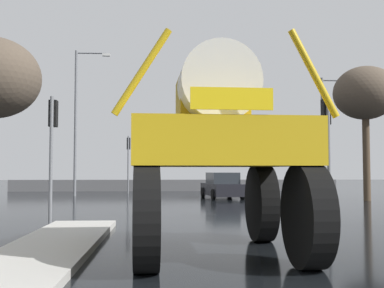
# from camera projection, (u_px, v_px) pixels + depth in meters

# --- Properties ---
(ground_plane) EXTENTS (120.00, 120.00, 0.00)m
(ground_plane) POSITION_uv_depth(u_px,v_px,m) (185.00, 207.00, 21.33)
(ground_plane) COLOR black
(median_island) EXTENTS (1.78, 9.44, 0.15)m
(median_island) POSITION_uv_depth(u_px,v_px,m) (48.00, 249.00, 9.58)
(median_island) COLOR #B2AFA8
(median_island) RESTS_ON ground
(oversize_sprayer) EXTENTS (3.82, 5.07, 4.06)m
(oversize_sprayer) POSITION_uv_depth(u_px,v_px,m) (214.00, 151.00, 9.54)
(oversize_sprayer) COLOR black
(oversize_sprayer) RESTS_ON ground
(sedan_ahead) EXTENTS (2.30, 4.29, 1.52)m
(sedan_ahead) POSITION_uv_depth(u_px,v_px,m) (222.00, 186.00, 28.17)
(sedan_ahead) COLOR black
(sedan_ahead) RESTS_ON ground
(traffic_signal_near_left) EXTENTS (0.24, 0.54, 3.97)m
(traffic_signal_near_left) POSITION_uv_depth(u_px,v_px,m) (53.00, 131.00, 14.95)
(traffic_signal_near_left) COLOR slate
(traffic_signal_near_left) RESTS_ON ground
(traffic_signal_near_right) EXTENTS (0.24, 0.54, 4.08)m
(traffic_signal_near_right) POSITION_uv_depth(u_px,v_px,m) (327.00, 130.00, 15.49)
(traffic_signal_near_right) COLOR slate
(traffic_signal_near_right) RESTS_ON ground
(traffic_signal_far_left) EXTENTS (0.24, 0.55, 4.09)m
(traffic_signal_far_left) POSITION_uv_depth(u_px,v_px,m) (128.00, 152.00, 34.08)
(traffic_signal_far_left) COLOR slate
(traffic_signal_far_left) RESTS_ON ground
(traffic_signal_far_right) EXTENTS (0.24, 0.55, 3.91)m
(traffic_signal_far_right) POSITION_uv_depth(u_px,v_px,m) (149.00, 153.00, 34.17)
(traffic_signal_far_right) COLOR slate
(traffic_signal_far_right) RESTS_ON ground
(streetlight_far_left) EXTENTS (2.25, 0.24, 9.39)m
(streetlight_far_left) POSITION_uv_depth(u_px,v_px,m) (78.00, 115.00, 30.60)
(streetlight_far_left) COLOR slate
(streetlight_far_left) RESTS_ON ground
(streetlight_far_right) EXTENTS (1.89, 0.24, 7.24)m
(streetlight_far_right) POSITION_uv_depth(u_px,v_px,m) (325.00, 130.00, 28.65)
(streetlight_far_right) COLOR slate
(streetlight_far_right) RESTS_ON ground
(bare_tree_right) EXTENTS (3.45, 3.45, 7.37)m
(bare_tree_right) POSITION_uv_depth(u_px,v_px,m) (365.00, 94.00, 26.18)
(bare_tree_right) COLOR #473828
(bare_tree_right) RESTS_ON ground
(roadside_barrier) EXTENTS (25.98, 0.24, 0.90)m
(roadside_barrier) POSITION_uv_depth(u_px,v_px,m) (175.00, 185.00, 37.76)
(roadside_barrier) COLOR #59595B
(roadside_barrier) RESTS_ON ground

